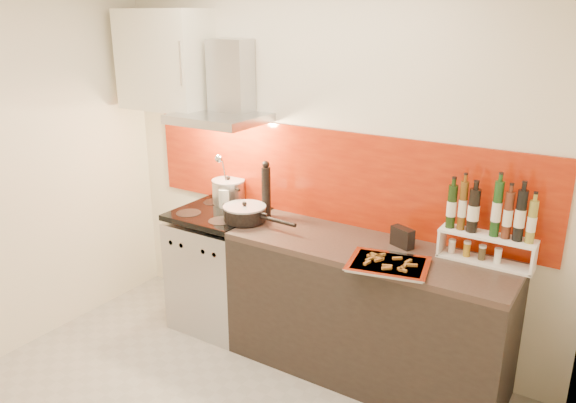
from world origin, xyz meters
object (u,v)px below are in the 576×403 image
Objects in this scene: baking_tray at (388,264)px; saute_pan at (245,213)px; pepper_mill at (266,190)px; range_stove at (220,270)px; stock_pot at (229,191)px; counter at (366,311)px.

saute_pan is at bearing 172.26° from baking_tray.
pepper_mill reaches higher than saute_pan.
range_stove is 1.77× the size of baking_tray.
stock_pot is at bearing 165.01° from baking_tray.
pepper_mill reaches higher than stock_pot.
range_stove is at bearing -179.77° from counter.
counter is 3.51× the size of baking_tray.
stock_pot is at bearing 171.43° from counter.
range_stove is 0.59m from stock_pot.
saute_pan reaches higher than range_stove.
stock_pot is at bearing 103.58° from range_stove.
pepper_mill is (-0.85, 0.11, 0.65)m from counter.
range_stove is 1.50m from baking_tray.
saute_pan reaches higher than counter.
stock_pot is (-0.05, 0.19, 0.56)m from range_stove.
saute_pan is at bearing -111.12° from pepper_mill.
range_stove is at bearing -76.42° from stock_pot.
baking_tray is at bearing -7.74° from saute_pan.
range_stove reaches higher than counter.
stock_pot reaches higher than saute_pan.
stock_pot reaches higher than counter.
pepper_mill is (0.40, -0.07, 0.10)m from stock_pot.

